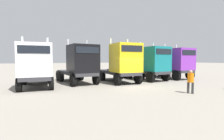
{
  "coord_description": "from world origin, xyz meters",
  "views": [
    {
      "loc": [
        -7.8,
        -13.13,
        2.35
      ],
      "look_at": [
        -0.34,
        3.83,
        1.21
      ],
      "focal_mm": 27.84,
      "sensor_mm": 36.0,
      "label": 1
    }
  ],
  "objects_px": {
    "visitor_in_hivis": "(191,80)",
    "semi_truck_white": "(36,66)",
    "semi_truck_black": "(80,64)",
    "semi_truck_yellow": "(122,63)",
    "semi_truck_purple": "(175,63)",
    "semi_truck_teal": "(151,63)"
  },
  "relations": [
    {
      "from": "visitor_in_hivis",
      "to": "semi_truck_white",
      "type": "bearing_deg",
      "value": 112.73
    },
    {
      "from": "semi_truck_black",
      "to": "semi_truck_yellow",
      "type": "xyz_separation_m",
      "value": [
        3.94,
        -1.12,
        0.09
      ]
    },
    {
      "from": "semi_truck_white",
      "to": "semi_truck_black",
      "type": "distance_m",
      "value": 4.05
    },
    {
      "from": "semi_truck_yellow",
      "to": "semi_truck_white",
      "type": "bearing_deg",
      "value": -89.34
    },
    {
      "from": "semi_truck_purple",
      "to": "visitor_in_hivis",
      "type": "xyz_separation_m",
      "value": [
        -5.59,
        -7.31,
        -0.98
      ]
    },
    {
      "from": "semi_truck_black",
      "to": "semi_truck_yellow",
      "type": "relative_size",
      "value": 1.04
    },
    {
      "from": "semi_truck_black",
      "to": "semi_truck_purple",
      "type": "bearing_deg",
      "value": 81.17
    },
    {
      "from": "semi_truck_white",
      "to": "visitor_in_hivis",
      "type": "bearing_deg",
      "value": 58.19
    },
    {
      "from": "semi_truck_white",
      "to": "semi_truck_purple",
      "type": "bearing_deg",
      "value": 94.98
    },
    {
      "from": "semi_truck_black",
      "to": "semi_truck_purple",
      "type": "relative_size",
      "value": 1.02
    },
    {
      "from": "semi_truck_teal",
      "to": "visitor_in_hivis",
      "type": "distance_m",
      "value": 7.38
    },
    {
      "from": "semi_truck_purple",
      "to": "visitor_in_hivis",
      "type": "distance_m",
      "value": 9.26
    },
    {
      "from": "semi_truck_white",
      "to": "visitor_in_hivis",
      "type": "height_order",
      "value": "semi_truck_white"
    },
    {
      "from": "semi_truck_yellow",
      "to": "semi_truck_purple",
      "type": "height_order",
      "value": "semi_truck_yellow"
    },
    {
      "from": "semi_truck_black",
      "to": "semi_truck_purple",
      "type": "distance_m",
      "value": 11.45
    },
    {
      "from": "semi_truck_black",
      "to": "semi_truck_teal",
      "type": "height_order",
      "value": "semi_truck_black"
    },
    {
      "from": "semi_truck_black",
      "to": "visitor_in_hivis",
      "type": "distance_m",
      "value": 9.68
    },
    {
      "from": "semi_truck_yellow",
      "to": "visitor_in_hivis",
      "type": "bearing_deg",
      "value": 16.64
    },
    {
      "from": "semi_truck_yellow",
      "to": "semi_truck_teal",
      "type": "xyz_separation_m",
      "value": [
        3.8,
        0.54,
        -0.09
      ]
    },
    {
      "from": "semi_truck_teal",
      "to": "visitor_in_hivis",
      "type": "bearing_deg",
      "value": -21.1
    },
    {
      "from": "semi_truck_black",
      "to": "semi_truck_white",
      "type": "bearing_deg",
      "value": -80.46
    },
    {
      "from": "semi_truck_black",
      "to": "semi_truck_teal",
      "type": "distance_m",
      "value": 7.76
    }
  ]
}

